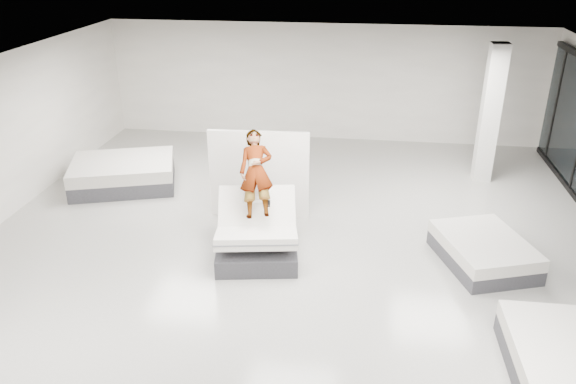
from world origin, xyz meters
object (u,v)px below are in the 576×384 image
Objects in this scene: person at (256,186)px; hero_bed at (257,234)px; flat_bed_right_far at (483,251)px; column at (490,114)px; remote at (269,204)px; flat_bed_left_far at (123,173)px; divider_panel at (259,175)px; flat_bed_right_near at (566,362)px.

hero_bed is at bearing -90.00° from person.
flat_bed_right_far is 0.66× the size of column.
column is (4.42, 4.10, 0.60)m from remote.
column is (8.27, 1.58, 1.29)m from flat_bed_left_far.
divider_panel is 0.76× the size of flat_bed_left_far.
flat_bed_right_near is 0.70× the size of flat_bed_left_far.
flat_bed_right_near is (4.59, -2.62, -0.11)m from hero_bed.
remote is at bearing -75.70° from divider_panel.
divider_panel reaches higher than hero_bed.
flat_bed_right_near is (4.81, -4.08, -0.66)m from divider_panel.
remote is 0.04× the size of column.
flat_bed_left_far is (-3.40, 1.07, -0.61)m from divider_panel.
hero_bed is 4.03m from flat_bed_right_far.
hero_bed is 0.89m from person.
person is 0.89× the size of flat_bed_right_near.
divider_panel is 3.61m from flat_bed_left_far.
flat_bed_left_far reaches higher than flat_bed_right_near.
flat_bed_right_far is 0.79× the size of flat_bed_left_far.
flat_bed_left_far is (-3.62, 2.53, -0.05)m from hero_bed.
divider_panel is at bearing 98.86° from hero_bed.
flat_bed_right_near is at bearing -78.53° from flat_bed_right_far.
remote is (0.28, -0.31, -0.20)m from person.
hero_bed is at bearing 150.27° from flat_bed_right_near.
divider_panel reaches higher than flat_bed_left_far.
column reaches higher than person.
flat_bed_right_far is at bearing 2.38° from hero_bed.
flat_bed_right_near is at bearing -32.10° from flat_bed_left_far.
column reaches higher than flat_bed_right_near.
hero_bed is 1.11× the size of flat_bed_right_near.
person is 11.90× the size of remote.
person is at bearing -141.07° from column.
flat_bed_left_far is at bearing 162.82° from flat_bed_right_far.
divider_panel is at bearing -151.51° from column.
remote reaches higher than flat_bed_right_near.
person is at bearing 122.15° from remote.
flat_bed_right_near is (4.36, -2.62, -0.74)m from remote.
person is at bearing 99.66° from hero_bed.
remote reaches higher than flat_bed_right_far.
flat_bed_right_near is at bearing -41.96° from person.
flat_bed_left_far is (-3.85, 2.53, -0.69)m from remote.
flat_bed_right_far is (3.80, 0.16, -0.75)m from remote.
flat_bed_left_far is (-3.57, 2.22, -0.88)m from person.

